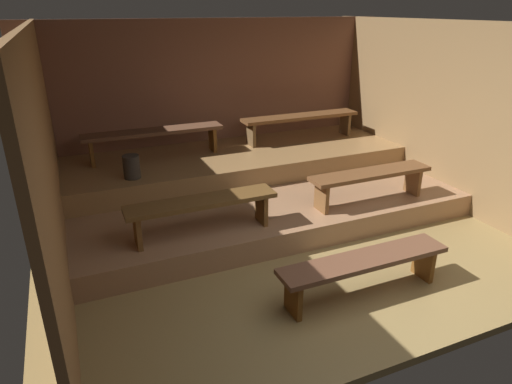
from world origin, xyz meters
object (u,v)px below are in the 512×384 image
bench_lower_left (202,206)px  bench_lower_right (370,177)px  bench_middle_right (300,119)px  pail_middle (132,167)px  bench_middle_left (154,135)px  bench_floor_center (364,265)px

bench_lower_left → bench_lower_right: 2.20m
bench_middle_right → pail_middle: bench_middle_right is taller
bench_middle_left → bench_middle_right: 2.37m
bench_lower_left → bench_lower_right: (2.20, 0.00, 0.00)m
bench_floor_center → bench_middle_left: size_ratio=0.88×
bench_lower_right → bench_middle_left: bearing=138.7°
bench_lower_right → bench_lower_left: bearing=180.0°
bench_lower_left → pail_middle: (-0.53, 1.29, 0.10)m
bench_middle_left → pail_middle: size_ratio=6.64×
bench_lower_right → bench_middle_left: size_ratio=0.83×
bench_lower_left → bench_middle_right: bearing=41.3°
bench_middle_right → bench_middle_left: bearing=180.0°
bench_middle_left → bench_middle_right: bearing=0.0°
bench_floor_center → bench_lower_left: 1.79m
bench_floor_center → bench_lower_right: bearing=52.2°
bench_lower_left → bench_middle_left: (-0.08, 2.01, 0.29)m
bench_middle_right → bench_lower_right: bearing=-92.4°
bench_floor_center → pail_middle: pail_middle is taller
bench_floor_center → bench_lower_left: (-1.19, 1.30, 0.28)m
bench_lower_left → bench_middle_right: (2.28, 2.01, 0.29)m
bench_floor_center → bench_middle_right: 3.53m
bench_lower_right → pail_middle: (-2.73, 1.29, 0.10)m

